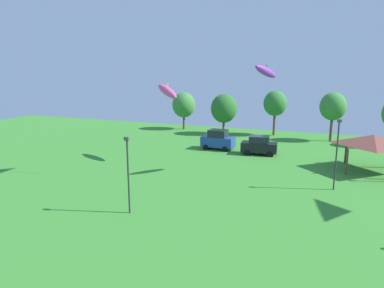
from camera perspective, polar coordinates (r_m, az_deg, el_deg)
kite_flying_1 at (r=36.95m, az=-4.17°, el=8.77°), size 3.85×3.14×1.97m
kite_flying_9 at (r=31.50m, az=12.18°, el=11.73°), size 1.94×3.21×1.57m
parked_car_leftmost at (r=42.78m, az=4.35°, el=0.72°), size 4.15×2.24×2.47m
parked_car_second_from_left at (r=40.71m, az=11.13°, el=-0.21°), size 4.28×2.39×2.19m
park_pavilion at (r=37.17m, az=28.01°, el=0.59°), size 5.81×5.54×3.60m
light_post_0 at (r=23.29m, az=-10.61°, el=-4.31°), size 0.36×0.20×5.30m
light_post_2 at (r=29.76m, az=22.99°, el=-0.99°), size 0.36×0.20×5.83m
treeline_tree_0 at (r=57.69m, az=-1.38°, el=6.52°), size 3.85×3.85×6.22m
treeline_tree_1 at (r=53.01m, az=5.34°, el=5.91°), size 4.01×4.01×6.23m
treeline_tree_2 at (r=53.33m, az=13.69°, el=6.57°), size 3.46×3.46×6.78m
treeline_tree_3 at (r=51.14m, az=22.43°, el=5.78°), size 3.52×3.52×6.80m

